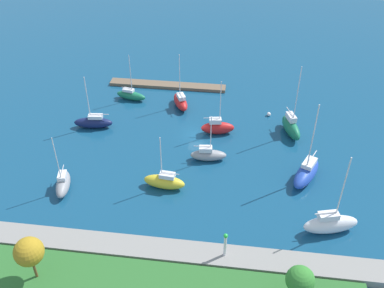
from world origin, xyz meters
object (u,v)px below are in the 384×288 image
Objects in this scene: harbor_beacon at (225,243)px; sailboat_green_mid_basin at (291,127)px; sailboat_red_inner_mooring at (181,102)px; mooring_buoy_white at (269,114)px; pier_dock at (168,85)px; sailboat_red_lone_north at (217,127)px; sailboat_green_far_north at (131,95)px; sailboat_gray_west_end at (208,155)px; sailboat_blue_by_breakwater at (307,172)px; sailboat_white_lone_south at (330,224)px; park_tree_mideast at (29,252)px; sailboat_gray_near_pier at (63,184)px; park_tree_east at (300,280)px; sailboat_yellow_along_channel at (164,181)px; sailboat_navy_outer_mooring at (93,122)px.

sailboat_green_mid_basin is (-9.60, -29.21, -1.72)m from harbor_beacon.
sailboat_red_inner_mooring is 14.77× the size of mooring_buoy_white.
sailboat_red_lone_north is at bearing 126.83° from pier_dock.
sailboat_green_far_north reaches higher than pier_dock.
harbor_beacon is 20.58m from sailboat_gray_west_end.
pier_dock is at bearing -138.76° from sailboat_green_mid_basin.
mooring_buoy_white is at bearing -137.39° from sailboat_blue_by_breakwater.
sailboat_white_lone_south is at bearing -60.37° from sailboat_red_lone_north.
mooring_buoy_white is at bearing 28.42° from sailboat_red_lone_north.
sailboat_white_lone_south is (-35.40, -12.72, -3.98)m from park_tree_mideast.
sailboat_gray_near_pier is at bearing -149.61° from sailboat_red_lone_north.
sailboat_gray_near_pier is 0.94× the size of sailboat_red_lone_north.
sailboat_red_inner_mooring is at bearing 2.52° from sailboat_green_far_north.
sailboat_white_lone_south reaches higher than park_tree_mideast.
park_tree_mideast is 0.63× the size of sailboat_gray_near_pier.
harbor_beacon is at bearing -36.91° from sailboat_green_mid_basin.
park_tree_east is 0.38× the size of sailboat_green_mid_basin.
sailboat_white_lone_south is (-34.74, 30.59, 0.50)m from sailboat_green_far_north.
sailboat_yellow_along_channel is at bearing 99.22° from pier_dock.
mooring_buoy_white reaches higher than pier_dock.
pier_dock is 1.82× the size of sailboat_green_mid_basin.
sailboat_green_mid_basin is at bearing 107.21° from sailboat_gray_near_pier.
sailboat_gray_west_end reaches higher than pier_dock.
sailboat_navy_outer_mooring is 0.77× the size of sailboat_green_mid_basin.
park_tree_mideast reaches higher than harbor_beacon.
sailboat_red_inner_mooring reaches higher than park_tree_east.
sailboat_gray_near_pier is 29.07m from sailboat_red_inner_mooring.
mooring_buoy_white is (-27.73, -40.74, -5.08)m from park_tree_mideast.
park_tree_mideast is 0.60× the size of sailboat_navy_outer_mooring.
sailboat_green_mid_basin is 1.22× the size of sailboat_red_inner_mooring.
sailboat_green_mid_basin is at bearing 177.91° from sailboat_navy_outer_mooring.
sailboat_white_lone_south is 22.89m from sailboat_green_mid_basin.
sailboat_red_inner_mooring is (-3.92, 7.67, 0.89)m from pier_dock.
sailboat_navy_outer_mooring is 43.86m from sailboat_white_lone_south.
sailboat_navy_outer_mooring reaches higher than sailboat_gray_west_end.
sailboat_white_lone_south is 29.07m from mooring_buoy_white.
pier_dock is 8.66m from sailboat_red_inner_mooring.
sailboat_gray_west_end is at bearing -105.38° from sailboat_red_lone_north.
sailboat_navy_outer_mooring is at bearing -104.64° from sailboat_green_mid_basin.
sailboat_red_lone_north is 11.49m from mooring_buoy_white.
pier_dock is 1.78× the size of sailboat_blue_by_breakwater.
sailboat_green_far_north is 27.21m from sailboat_yellow_along_channel.
sailboat_red_lone_north is at bearing -118.86° from park_tree_mideast.
pier_dock is 19.72m from sailboat_navy_outer_mooring.
sailboat_green_mid_basin reaches higher than sailboat_gray_near_pier.
sailboat_blue_by_breakwater is at bearing -20.43° from sailboat_green_far_north.
sailboat_red_lone_north is 16.64m from sailboat_yellow_along_channel.
sailboat_green_far_north reaches higher than sailboat_yellow_along_channel.
park_tree_east is (-8.40, 5.20, 1.25)m from harbor_beacon.
sailboat_gray_near_pier is at bearing 159.59° from sailboat_white_lone_south.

